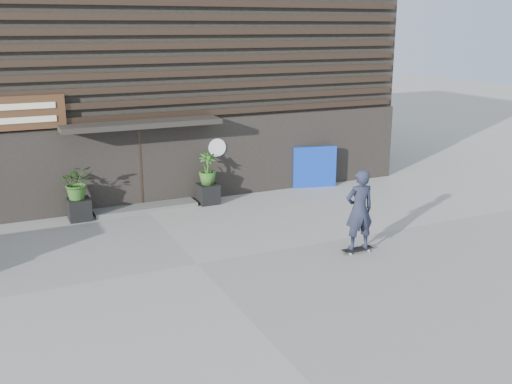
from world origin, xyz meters
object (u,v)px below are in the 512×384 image
blue_tarp (315,167)px  skateboarder (359,210)px  planter_pot_left (79,209)px  planter_pot_right (208,194)px

blue_tarp → skateboarder: skateboarder is taller
planter_pot_left → blue_tarp: bearing=2.2°
blue_tarp → planter_pot_left: bearing=-164.4°
planter_pot_left → planter_pot_right: size_ratio=1.00×
planter_pot_right → planter_pot_left: bearing=180.0°
skateboarder → planter_pot_right: bearing=108.9°
planter_pot_right → blue_tarp: size_ratio=0.41×
planter_pot_left → skateboarder: 7.77m
planter_pot_left → planter_pot_right: (3.80, 0.00, 0.00)m
blue_tarp → skateboarder: (-2.07, -5.61, 0.37)m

